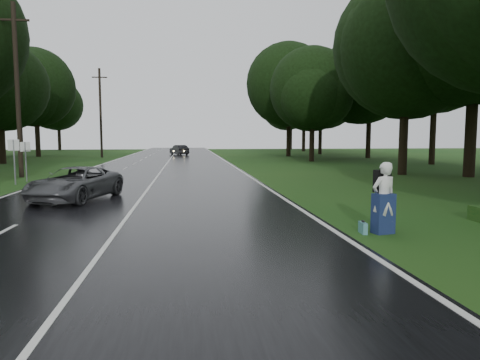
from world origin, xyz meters
name	(u,v)px	position (x,y,z in m)	size (l,w,h in m)	color
ground	(102,253)	(0.00, 0.00, 0.00)	(160.00, 160.00, 0.00)	#1F4313
road	(159,174)	(0.00, 20.00, 0.02)	(12.00, 140.00, 0.04)	black
lane_center	(159,174)	(0.00, 20.00, 0.04)	(0.12, 140.00, 0.01)	silver
grey_car	(75,183)	(-2.55, 8.26, 0.70)	(2.18, 4.72, 1.31)	#494A4D
far_car	(179,150)	(0.82, 50.62, 0.72)	(1.44, 4.12, 1.36)	black
hitchhiker	(383,200)	(7.05, 1.15, 0.88)	(0.78, 0.74, 1.90)	silver
suitcase	(363,228)	(6.52, 1.17, 0.15)	(0.12, 0.42, 0.30)	teal
utility_pole_mid	(22,177)	(-8.50, 19.15, 0.00)	(1.80, 0.28, 10.72)	black
utility_pole_far	(102,157)	(-8.50, 45.54, 0.00)	(1.80, 0.28, 10.75)	black
road_sign_a	(16,185)	(-7.20, 14.63, 0.00)	(0.58, 0.10, 2.40)	white
road_sign_b	(27,182)	(-7.20, 16.29, 0.00)	(0.54, 0.10, 2.25)	white
tree_left_e	(3,164)	(-15.42, 33.89, 0.00)	(7.94, 7.94, 12.41)	black
tree_left_f	(38,157)	(-16.91, 48.53, 0.00)	(9.66, 9.66, 15.09)	black
tree_right_d	(402,175)	(16.30, 18.09, 0.00)	(9.51, 9.51, 14.86)	black
tree_right_e	(311,161)	(14.69, 34.23, 0.00)	(8.03, 8.03, 12.55)	black
tree_right_f	(288,156)	(14.99, 45.98, 0.00)	(9.85, 9.85, 15.40)	black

